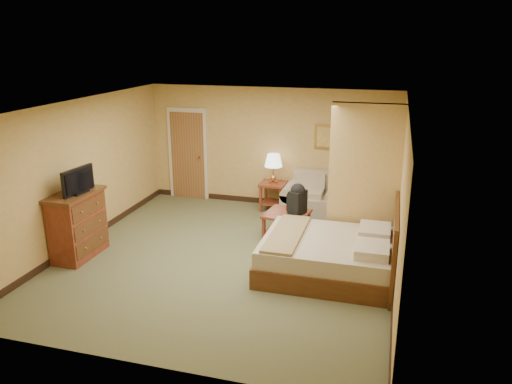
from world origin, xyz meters
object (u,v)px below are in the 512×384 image
(dresser, at_px, (78,225))
(bed, at_px, (334,255))
(loveseat, at_px, (325,202))
(coffee_table, at_px, (287,220))

(dresser, relative_size, bed, 0.53)
(loveseat, relative_size, bed, 0.83)
(loveseat, height_order, coffee_table, loveseat)
(dresser, height_order, bed, bed)
(loveseat, xyz_separation_m, coffee_table, (-0.53, -1.40, 0.06))
(loveseat, xyz_separation_m, dresser, (-3.77, -3.17, 0.28))
(loveseat, relative_size, dresser, 1.56)
(dresser, bearing_deg, loveseat, 40.00)
(coffee_table, bearing_deg, bed, -50.70)
(bed, bearing_deg, dresser, -173.47)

